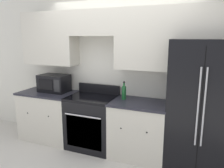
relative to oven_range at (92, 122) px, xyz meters
The scene contains 8 objects.
ground_plane 0.66m from the oven_range, 40.07° to the right, with size 12.00×12.00×0.00m, color beige.
wall_back 1.19m from the oven_range, 34.20° to the left, with size 8.00×0.39×2.60m.
lower_cabinets_left 0.90m from the oven_range, behind, with size 1.03×0.64×0.90m.
lower_cabinets_right 0.83m from the oven_range, ahead, with size 0.89×0.64×0.90m.
oven_range is the anchor object (origin of this frame).
refrigerator 1.77m from the oven_range, ahead, with size 0.88×0.72×1.86m.
microwave 1.01m from the oven_range, behind, with size 0.53×0.35×0.31m.
bottle 0.79m from the oven_range, ahead, with size 0.07×0.07×0.29m.
Camera 1 is at (1.28, -2.84, 1.88)m, focal length 35.00 mm.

